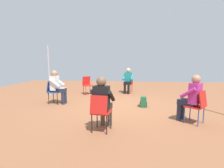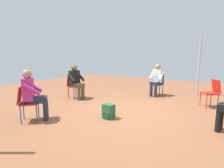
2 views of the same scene
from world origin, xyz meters
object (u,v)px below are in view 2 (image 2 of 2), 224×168
Objects in this scene: chair_northeast at (212,91)px; backpack_near_laptop_user at (109,112)px; person_with_laptop at (156,78)px; person_in_black at (76,80)px; chair_west at (74,85)px; chair_southwest at (26,101)px; person_in_magenta at (33,92)px; chair_north at (158,83)px.

backpack_near_laptop_user is at bearing 104.92° from chair_northeast.
person_with_laptop is 3.44× the size of backpack_near_laptop_user.
person_in_black reaches higher than backpack_near_laptop_user.
person_in_black is at bearing 90.00° from chair_west.
chair_southwest is 0.26m from person_in_magenta.
person_with_laptop is at bearing 90.00° from chair_north.
person_in_magenta is 1.00× the size of person_in_black.
person_in_magenta is (-3.53, -3.57, 0.20)m from chair_northeast.
chair_northeast is at bearing 116.64° from chair_west.
chair_southwest is at bearing 72.87° from person_with_laptop.
chair_southwest is at bearing 100.49° from chair_northeast.
chair_north and chair_southwest have the same top height.
chair_northeast is 4.46m from person_in_black.
chair_north is 0.69× the size of person_with_laptop.
chair_west is at bearing 148.99° from chair_southwest.
person_with_laptop is at bearing 110.46° from person_in_magenta.
chair_southwest is at bearing -141.91° from backpack_near_laptop_user.
chair_southwest is at bearing -90.00° from person_in_magenta.
person_in_black is at bearing 48.27° from chair_north.
person_with_laptop reaches higher than chair_southwest.
chair_west is 0.69× the size of person_in_black.
chair_west is 0.69× the size of person_in_magenta.
chair_northeast is 0.69× the size of person_in_magenta.
person_with_laptop reaches higher than chair_west.
person_in_magenta is 3.44× the size of backpack_near_laptop_user.
chair_north is 4.84m from chair_southwest.
chair_north is 1.00× the size of chair_west.
backpack_near_laptop_user is (-0.16, -3.15, -0.53)m from person_with_laptop.
chair_north is 0.69× the size of person_in_magenta.
person_in_magenta reaches higher than chair_north.
person_with_laptop is at bearing 36.31° from chair_northeast.
chair_west is 0.69× the size of person_with_laptop.
person_in_black reaches higher than chair_southwest.
chair_southwest is 5.19m from chair_northeast.
chair_northeast is 4.60m from chair_west.
chair_northeast is at bearing 160.99° from chair_north.
backpack_near_laptop_user is at bearing 91.25° from chair_north.
person_in_black is (-2.29, -2.06, 0.00)m from person_with_laptop.
chair_north is 4.69m from person_in_magenta.
person_in_magenta reaches higher than chair_southwest.
chair_west is 2.37m from person_in_magenta.
chair_southwest reaches higher than backpack_near_laptop_user.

